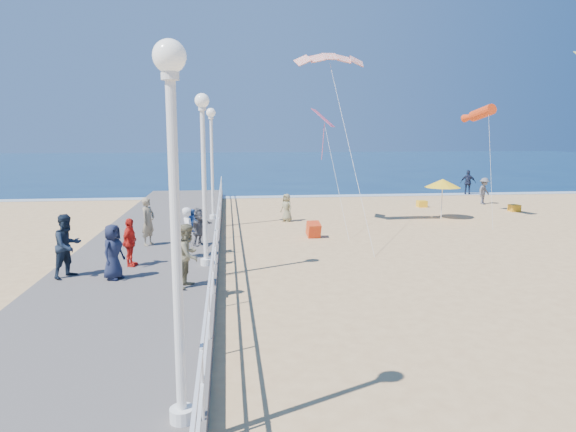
{
  "coord_description": "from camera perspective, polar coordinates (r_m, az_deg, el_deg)",
  "views": [
    {
      "loc": [
        -4.64,
        -15.99,
        4.51
      ],
      "look_at": [
        -2.5,
        2.0,
        1.6
      ],
      "focal_mm": 32.0,
      "sensor_mm": 36.0,
      "label": 1
    }
  ],
  "objects": [
    {
      "name": "kite_windsock",
      "position": [
        29.06,
        20.78,
        10.67
      ],
      "size": [
        1.01,
        2.71,
        1.09
      ],
      "primitive_type": "cylinder",
      "rotation": [
        1.36,
        0.0,
        0.17
      ],
      "color": "red"
    },
    {
      "name": "spectator_6",
      "position": [
        19.71,
        -15.28,
        -0.59
      ],
      "size": [
        0.66,
        0.77,
        1.79
      ],
      "primitive_type": "imported",
      "rotation": [
        0.0,
        0.0,
        1.13
      ],
      "color": "gray",
      "rests_on": "boardwalk"
    },
    {
      "name": "spectator_5",
      "position": [
        19.33,
        -9.95,
        -1.15
      ],
      "size": [
        1.06,
        1.33,
        1.42
      ],
      "primitive_type": "imported",
      "rotation": [
        0.0,
        0.0,
        1.01
      ],
      "color": "#58585D",
      "rests_on": "boardwalk"
    },
    {
      "name": "spectator_4",
      "position": [
        15.42,
        -18.87,
        -3.79
      ],
      "size": [
        0.78,
        0.92,
        1.59
      ],
      "primitive_type": "imported",
      "rotation": [
        0.0,
        0.0,
        1.14
      ],
      "color": "#1A2039",
      "rests_on": "boardwalk"
    },
    {
      "name": "beach_umbrella",
      "position": [
        28.5,
        16.81,
        3.5
      ],
      "size": [
        1.9,
        1.9,
        2.14
      ],
      "color": "white",
      "rests_on": "ground"
    },
    {
      "name": "kite_parafoil",
      "position": [
        24.72,
        4.67,
        17.26
      ],
      "size": [
        3.28,
        0.94,
        0.65
      ],
      "primitive_type": null,
      "rotation": [
        0.44,
        0.0,
        0.0
      ],
      "color": "red"
    },
    {
      "name": "woman_holding_toddler",
      "position": [
        17.5,
        -11.01,
        -1.79
      ],
      "size": [
        0.53,
        0.69,
        1.69
      ],
      "primitive_type": "imported",
      "rotation": [
        0.0,
        0.0,
        1.79
      ],
      "color": "white",
      "rests_on": "boardwalk"
    },
    {
      "name": "beach_walker_b",
      "position": [
        40.46,
        19.38,
        3.53
      ],
      "size": [
        1.17,
        0.89,
        1.85
      ],
      "primitive_type": "imported",
      "rotation": [
        0.0,
        0.0,
        2.67
      ],
      "color": "#1C233E",
      "rests_on": "ground"
    },
    {
      "name": "lamp_post_far",
      "position": [
        25.01,
        -8.47,
        7.08
      ],
      "size": [
        0.44,
        0.44,
        5.32
      ],
      "color": "white",
      "rests_on": "boardwalk"
    },
    {
      "name": "beach_walker_a",
      "position": [
        35.47,
        20.96,
        2.61
      ],
      "size": [
        1.27,
        1.16,
        1.72
      ],
      "primitive_type": "imported",
      "rotation": [
        0.0,
        0.0,
        0.62
      ],
      "color": "#5C5B61",
      "rests_on": "ground"
    },
    {
      "name": "spectator_1",
      "position": [
        14.14,
        -11.05,
        -4.31
      ],
      "size": [
        0.91,
        1.02,
        1.73
      ],
      "primitive_type": "imported",
      "rotation": [
        0.0,
        0.0,
        1.2
      ],
      "color": "#7D7656",
      "rests_on": "boardwalk"
    },
    {
      "name": "beach_walker_c",
      "position": [
        26.57,
        -0.15,
        0.93
      ],
      "size": [
        0.81,
        0.84,
        1.45
      ],
      "primitive_type": "imported",
      "rotation": [
        0.0,
        0.0,
        -0.84
      ],
      "color": "gray",
      "rests_on": "ground"
    },
    {
      "name": "beach_chair_right",
      "position": [
        32.91,
        23.84,
        0.82
      ],
      "size": [
        0.55,
        0.55,
        0.4
      ],
      "primitive_type": "cube",
      "color": "orange",
      "rests_on": "ground"
    },
    {
      "name": "railing",
      "position": [
        16.32,
        -8.09,
        -2.49
      ],
      "size": [
        0.05,
        42.0,
        0.55
      ],
      "color": "white",
      "rests_on": "boardwalk"
    },
    {
      "name": "kite_diamond_pink",
      "position": [
        26.02,
        3.93,
        10.83
      ],
      "size": [
        1.42,
        1.61,
        0.89
      ],
      "primitive_type": "cube",
      "rotation": [
        0.71,
        0.0,
        1.24
      ],
      "color": "#F2597D"
    },
    {
      "name": "ground",
      "position": [
        17.25,
        9.12,
        -6.15
      ],
      "size": [
        160.0,
        160.0,
        0.0
      ],
      "primitive_type": "plane",
      "color": "#E1B475",
      "rests_on": "ground"
    },
    {
      "name": "box_kite",
      "position": [
        22.5,
        2.85,
        -1.67
      ],
      "size": [
        0.61,
        0.75,
        0.74
      ],
      "primitive_type": "cube",
      "rotation": [
        0.31,
        0.0,
        0.08
      ],
      "color": "red",
      "rests_on": "ground"
    },
    {
      "name": "lamp_post_mid",
      "position": [
        16.03,
        -9.37,
        5.97
      ],
      "size": [
        0.44,
        0.44,
        5.32
      ],
      "color": "white",
      "rests_on": "boardwalk"
    },
    {
      "name": "spectator_7",
      "position": [
        16.1,
        -23.29,
        -3.05
      ],
      "size": [
        1.08,
        1.14,
        1.85
      ],
      "primitive_type": "imported",
      "rotation": [
        0.0,
        0.0,
        0.97
      ],
      "color": "#182334",
      "rests_on": "boardwalk"
    },
    {
      "name": "lamp_post_near",
      "position": [
        7.08,
        -12.51,
        2.02
      ],
      "size": [
        0.44,
        0.44,
        5.32
      ],
      "color": "white",
      "rests_on": "boardwalk"
    },
    {
      "name": "beach_chair_left",
      "position": [
        32.98,
        14.65,
        1.32
      ],
      "size": [
        0.55,
        0.55,
        0.4
      ],
      "primitive_type": "cube",
      "color": "yellow",
      "rests_on": "ground"
    },
    {
      "name": "surf_line",
      "position": [
        37.06,
        0.46,
        2.18
      ],
      "size": [
        160.0,
        1.2,
        0.04
      ],
      "primitive_type": "cube",
      "color": "white",
      "rests_on": "ground"
    },
    {
      "name": "spectator_3",
      "position": [
        16.75,
        -17.16,
        -2.82
      ],
      "size": [
        0.56,
        0.95,
        1.52
      ],
      "primitive_type": "imported",
      "rotation": [
        0.0,
        0.0,
        1.35
      ],
      "color": "red",
      "rests_on": "boardwalk"
    },
    {
      "name": "boardwalk",
      "position": [
        16.81,
        -16.44,
        -6.12
      ],
      "size": [
        5.0,
        44.0,
        0.4
      ],
      "primitive_type": "cube",
      "color": "slate",
      "rests_on": "ground"
    },
    {
      "name": "toddler_held",
      "position": [
        17.56,
        -10.52,
        -0.46
      ],
      "size": [
        0.36,
        0.42,
        0.76
      ],
      "primitive_type": "imported",
      "rotation": [
        0.0,
        0.0,
        1.79
      ],
      "color": "#2D5AAC",
      "rests_on": "boardwalk"
    },
    {
      "name": "ocean",
      "position": [
        81.25,
        -3.51,
        5.94
      ],
      "size": [
        160.0,
        90.0,
        0.05
      ],
      "primitive_type": "cube",
      "color": "#0C294C",
      "rests_on": "ground"
    }
  ]
}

